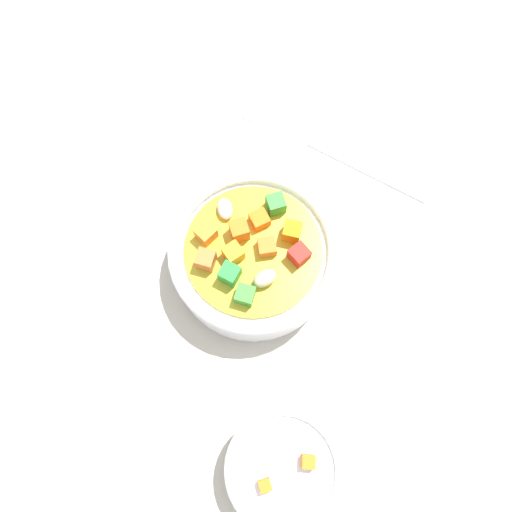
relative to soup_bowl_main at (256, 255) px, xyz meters
The scene contains 4 objects.
ground_plane 3.89cm from the soup_bowl_main, 97.36° to the right, with size 140.00×140.00×2.00cm, color #BAB2A0.
soup_bowl_main is the anchor object (origin of this frame).
spoon 16.00cm from the soup_bowl_main, 23.33° to the right, with size 13.66×21.42×0.76cm.
side_bowl_small 19.73cm from the soup_bowl_main, behind, with size 10.31×10.31×4.52cm.
Camera 1 is at (-15.01, 0.24, 47.95)cm, focal length 33.54 mm.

